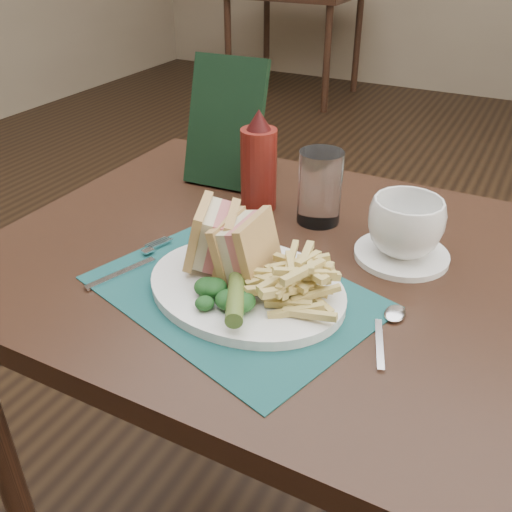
{
  "coord_description": "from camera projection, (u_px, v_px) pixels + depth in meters",
  "views": [
    {
      "loc": [
        0.35,
        -1.22,
        1.22
      ],
      "look_at": [
        0.02,
        -0.6,
        0.8
      ],
      "focal_mm": 40.0,
      "sensor_mm": 36.0,
      "label": 1
    }
  ],
  "objects": [
    {
      "name": "floor",
      "position": [
        342.0,
        391.0,
        1.7
      ],
      "size": [
        7.0,
        7.0,
        0.0
      ],
      "primitive_type": "plane",
      "color": "black",
      "rests_on": "ground"
    },
    {
      "name": "wall_back",
      "position": [
        502.0,
        99.0,
        4.35
      ],
      "size": [
        6.0,
        0.0,
        6.0
      ],
      "primitive_type": "plane",
      "rotation": [
        1.57,
        0.0,
        0.0
      ],
      "color": "gray",
      "rests_on": "ground"
    },
    {
      "name": "table_main",
      "position": [
        268.0,
        413.0,
        1.13
      ],
      "size": [
        0.9,
        0.75,
        0.75
      ],
      "primitive_type": null,
      "color": "black",
      "rests_on": "ground"
    },
    {
      "name": "table_bg_left",
      "position": [
        294.0,
        44.0,
        4.28
      ],
      "size": [
        0.9,
        0.75,
        0.75
      ],
      "primitive_type": null,
      "color": "black",
      "rests_on": "ground"
    },
    {
      "name": "placemat",
      "position": [
        234.0,
        292.0,
        0.83
      ],
      "size": [
        0.46,
        0.39,
        0.0
      ],
      "primitive_type": "cube",
      "rotation": [
        0.0,
        0.0,
        -0.29
      ],
      "color": "#164848",
      "rests_on": "table_main"
    },
    {
      "name": "plate",
      "position": [
        246.0,
        288.0,
        0.82
      ],
      "size": [
        0.33,
        0.28,
        0.01
      ],
      "primitive_type": null,
      "rotation": [
        0.0,
        0.0,
        -0.14
      ],
      "color": "white",
      "rests_on": "placemat"
    },
    {
      "name": "sandwich_half_a",
      "position": [
        198.0,
        234.0,
        0.84
      ],
      "size": [
        0.11,
        0.12,
        0.1
      ],
      "primitive_type": null,
      "rotation": [
        0.0,
        0.24,
        0.39
      ],
      "color": "tan",
      "rests_on": "plate"
    },
    {
      "name": "sandwich_half_b",
      "position": [
        233.0,
        243.0,
        0.82
      ],
      "size": [
        0.08,
        0.1,
        0.1
      ],
      "primitive_type": null,
      "rotation": [
        0.0,
        -0.24,
        0.01
      ],
      "color": "tan",
      "rests_on": "plate"
    },
    {
      "name": "kale_garnish",
      "position": [
        223.0,
        297.0,
        0.77
      ],
      "size": [
        0.11,
        0.08,
        0.03
      ],
      "primitive_type": null,
      "color": "#153C19",
      "rests_on": "plate"
    },
    {
      "name": "pickle_spear",
      "position": [
        236.0,
        295.0,
        0.76
      ],
      "size": [
        0.08,
        0.12,
        0.03
      ],
      "primitive_type": "cylinder",
      "rotation": [
        1.54,
        0.0,
        0.47
      ],
      "color": "#486024",
      "rests_on": "plate"
    },
    {
      "name": "fries_pile",
      "position": [
        297.0,
        274.0,
        0.78
      ],
      "size": [
        0.18,
        0.2,
        0.06
      ],
      "primitive_type": null,
      "color": "tan",
      "rests_on": "plate"
    },
    {
      "name": "fork",
      "position": [
        133.0,
        262.0,
        0.89
      ],
      "size": [
        0.09,
        0.17,
        0.01
      ],
      "primitive_type": null,
      "rotation": [
        0.0,
        0.0,
        -0.32
      ],
      "color": "silver",
      "rests_on": "placemat"
    },
    {
      "name": "spoon",
      "position": [
        385.0,
        331.0,
        0.75
      ],
      "size": [
        0.08,
        0.15,
        0.01
      ],
      "primitive_type": null,
      "rotation": [
        0.0,
        0.0,
        0.34
      ],
      "color": "silver",
      "rests_on": "table_main"
    },
    {
      "name": "saucer",
      "position": [
        401.0,
        255.0,
        0.91
      ],
      "size": [
        0.2,
        0.2,
        0.01
      ],
      "primitive_type": "cylinder",
      "rotation": [
        0.0,
        0.0,
        -0.43
      ],
      "color": "white",
      "rests_on": "table_main"
    },
    {
      "name": "coffee_cup",
      "position": [
        406.0,
        227.0,
        0.88
      ],
      "size": [
        0.16,
        0.16,
        0.09
      ],
      "primitive_type": "imported",
      "rotation": [
        0.0,
        0.0,
        0.95
      ],
      "color": "white",
      "rests_on": "saucer"
    },
    {
      "name": "drinking_glass",
      "position": [
        320.0,
        187.0,
        0.99
      ],
      "size": [
        0.1,
        0.1,
        0.13
      ],
      "primitive_type": "cylinder",
      "rotation": [
        0.0,
        0.0,
        -0.37
      ],
      "color": "white",
      "rests_on": "table_main"
    },
    {
      "name": "ketchup_bottle",
      "position": [
        259.0,
        160.0,
        1.02
      ],
      "size": [
        0.08,
        0.08,
        0.19
      ],
      "primitive_type": null,
      "rotation": [
        0.0,
        0.0,
        -0.22
      ],
      "color": "#621610",
      "rests_on": "table_main"
    },
    {
      "name": "check_presenter",
      "position": [
        225.0,
        123.0,
        1.11
      ],
      "size": [
        0.16,
        0.1,
        0.24
      ],
      "primitive_type": "cube",
      "rotation": [
        -0.31,
        0.0,
        0.06
      ],
      "color": "black",
      "rests_on": "table_main"
    }
  ]
}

